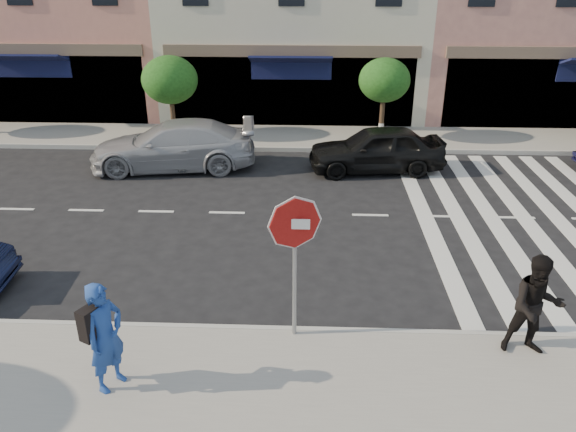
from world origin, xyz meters
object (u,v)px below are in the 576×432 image
object	(u,v)px
stop_sign	(295,238)
car_far_left	(173,145)
walker	(536,306)
photographer	(105,337)
car_far_mid	(376,149)

from	to	relation	value
stop_sign	car_far_left	distance (m)	10.33
car_far_left	walker	bearing A→B (deg)	34.89
car_far_left	stop_sign	bearing A→B (deg)	18.53
photographer	car_far_mid	xyz separation A→B (m)	(5.35, 10.74, -0.35)
photographer	car_far_mid	bearing A→B (deg)	0.99
car_far_mid	photographer	bearing A→B (deg)	-32.72
stop_sign	car_far_mid	size ratio (longest dim) A/B	0.63
walker	car_far_left	size ratio (longest dim) A/B	0.35
walker	car_far_mid	bearing A→B (deg)	102.39
stop_sign	car_far_mid	world-z (taller)	stop_sign
stop_sign	walker	bearing A→B (deg)	-4.20
stop_sign	photographer	xyz separation A→B (m)	(-2.92, -1.47, -1.05)
walker	car_far_mid	world-z (taller)	walker
walker	car_far_left	bearing A→B (deg)	133.66
stop_sign	walker	size ratio (longest dim) A/B	1.47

